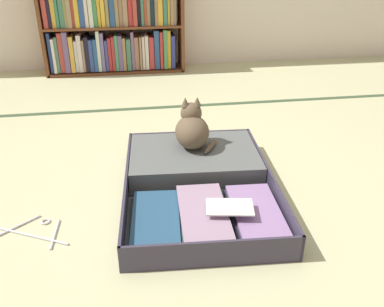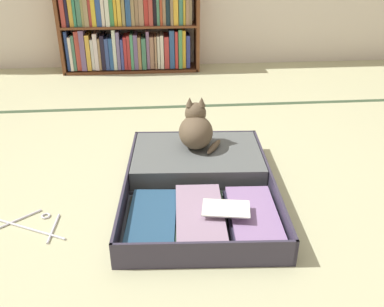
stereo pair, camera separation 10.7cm
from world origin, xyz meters
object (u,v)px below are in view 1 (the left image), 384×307
bookshelf (112,28)px  open_suitcase (198,178)px  black_cat (192,129)px  clothes_hanger (36,231)px

bookshelf → open_suitcase: (0.43, -2.16, -0.35)m
black_cat → clothes_hanger: bearing=-147.3°
black_cat → bookshelf: bearing=102.7°
open_suitcase → black_cat: bearing=88.0°
black_cat → clothes_hanger: black_cat is taller
bookshelf → open_suitcase: 2.23m
black_cat → clothes_hanger: 0.91m
open_suitcase → black_cat: 0.28m
open_suitcase → clothes_hanger: size_ratio=3.17×
bookshelf → open_suitcase: bookshelf is taller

